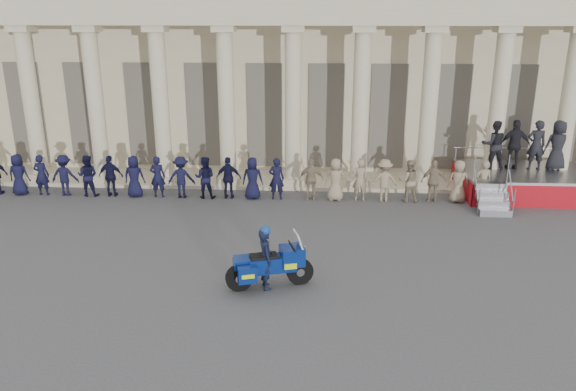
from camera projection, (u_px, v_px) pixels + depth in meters
The scene contains 6 objects.
ground at pixel (231, 274), 15.21m from camera, with size 90.00×90.00×0.00m, color #404043.
building at pixel (273, 59), 27.78m from camera, with size 40.00×12.50×9.00m.
officer_rank at pixel (196, 177), 21.24m from camera, with size 21.16×0.61×1.60m.
reviewing_stand at pixel (522, 157), 21.42m from camera, with size 4.70×4.40×2.88m.
motorcycle at pixel (271, 264), 14.31m from camera, with size 2.24×1.21×1.47m.
rider at pixel (266, 257), 14.21m from camera, with size 0.54×0.68×1.71m.
Camera 1 is at (2.31, -13.68, 6.77)m, focal length 35.00 mm.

